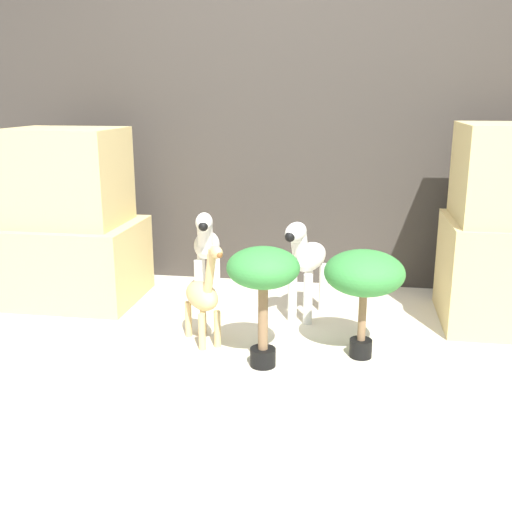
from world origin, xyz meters
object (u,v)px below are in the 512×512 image
object	(u,v)px
potted_palm_front	(364,276)
potted_palm_back	(263,274)
zebra_left	(206,248)
giraffe_figurine	(203,296)
zebra_right	(306,260)

from	to	relation	value
potted_palm_front	potted_palm_back	xyz separation A→B (m)	(-0.47, -0.18, 0.04)
zebra_left	giraffe_figurine	xyz separation A→B (m)	(0.14, -0.63, -0.10)
potted_palm_front	zebra_right	bearing A→B (deg)	123.02
zebra_left	potted_palm_front	world-z (taller)	zebra_left
potted_palm_front	giraffe_figurine	bearing A→B (deg)	176.93
zebra_right	giraffe_figurine	size ratio (longest dim) A/B	1.06
zebra_right	zebra_left	bearing A→B (deg)	163.84
zebra_left	potted_palm_front	size ratio (longest dim) A/B	1.10
zebra_right	zebra_left	xyz separation A→B (m)	(-0.63, 0.18, 0.00)
zebra_left	potted_palm_back	size ratio (longest dim) A/B	1.02
giraffe_figurine	potted_palm_back	xyz separation A→B (m)	(0.35, -0.23, 0.20)
giraffe_figurine	potted_palm_back	size ratio (longest dim) A/B	0.97
zebra_left	giraffe_figurine	world-z (taller)	zebra_left
giraffe_figurine	potted_palm_back	world-z (taller)	potted_palm_back
giraffe_figurine	zebra_right	bearing A→B (deg)	42.15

